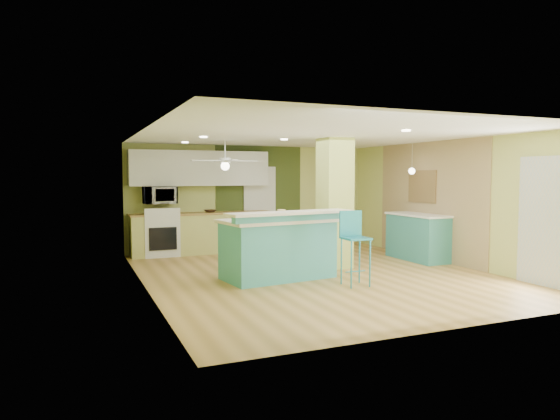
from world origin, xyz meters
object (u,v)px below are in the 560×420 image
Objects in this scene: fruit_bowl at (210,211)px; peninsula at (279,247)px; bar_stool at (353,236)px; canister at (282,214)px; side_counter at (418,237)px.

peninsula is at bearing -83.58° from fruit_bowl.
bar_stool reaches higher than canister.
bar_stool is 2.99m from side_counter.
fruit_bowl reaches higher than side_counter.
bar_stool is at bearing -46.73° from canister.
canister is (-3.40, -0.64, 0.63)m from side_counter.
peninsula is at bearing 137.37° from bar_stool.
bar_stool is (0.94, -0.93, 0.26)m from peninsula.
peninsula is 3.52m from side_counter.
canister is (-0.88, 0.93, 0.31)m from bar_stool.
canister is at bearing 135.41° from bar_stool.
bar_stool reaches higher than side_counter.
peninsula is at bearing -169.52° from side_counter.
peninsula is 0.57m from canister.
canister is at bearing -169.43° from side_counter.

